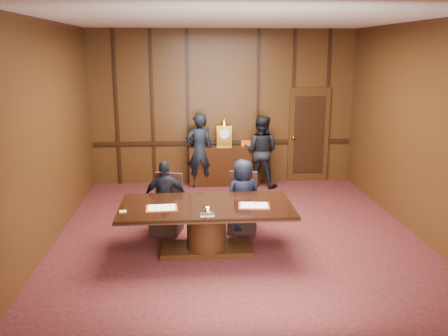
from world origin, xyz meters
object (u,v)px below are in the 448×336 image
object	(u,v)px
conference_table	(206,220)
witness_right	(261,151)
sideboard	(224,164)
signatory_left	(166,198)
witness_left	(199,150)
signatory_right	(243,196)

from	to	relation	value
conference_table	witness_right	xyz separation A→B (m)	(1.36, 3.53, 0.30)
sideboard	signatory_left	distance (m)	3.20
witness_right	signatory_left	bearing A→B (deg)	77.26
signatory_left	witness_left	world-z (taller)	witness_left
signatory_right	witness_left	world-z (taller)	witness_left
sideboard	signatory_left	bearing A→B (deg)	-112.03
sideboard	witness_right	xyz separation A→B (m)	(0.81, -0.23, 0.33)
witness_left	witness_right	size ratio (longest dim) A/B	1.03
sideboard	signatory_left	size ratio (longest dim) A/B	1.27
signatory_left	witness_right	size ratio (longest dim) A/B	0.77
sideboard	signatory_right	bearing A→B (deg)	-88.02
conference_table	signatory_right	xyz separation A→B (m)	(0.65, 0.80, 0.12)
conference_table	signatory_left	bearing A→B (deg)	129.09
sideboard	signatory_right	xyz separation A→B (m)	(0.10, -2.96, 0.15)
signatory_right	witness_right	size ratio (longest dim) A/B	0.78
signatory_left	signatory_right	world-z (taller)	signatory_right
witness_left	signatory_right	bearing A→B (deg)	95.95
conference_table	witness_left	world-z (taller)	witness_left
witness_left	witness_right	world-z (taller)	witness_left
signatory_right	conference_table	bearing A→B (deg)	33.83
conference_table	signatory_right	bearing A→B (deg)	50.91
witness_left	sideboard	bearing A→B (deg)	-171.79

